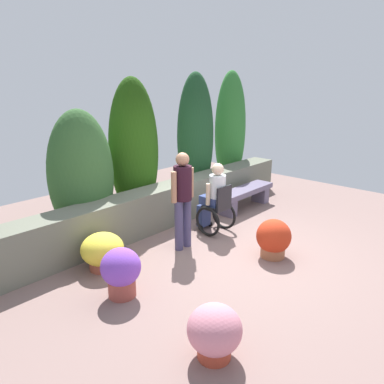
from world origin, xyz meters
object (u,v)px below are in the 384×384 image
flower_pot_purple_near (103,251)px  person_standing_companion (183,195)px  flower_pot_terracotta_by_wall (273,239)px  stone_bench (245,195)px  flower_pot_small_foreground (121,271)px  person_in_wheelchair (215,200)px  flower_pot_red_accent (214,332)px

flower_pot_purple_near → person_standing_companion: bearing=-16.2°
person_standing_companion → flower_pot_terracotta_by_wall: person_standing_companion is taller
stone_bench → person_standing_companion: size_ratio=0.99×
person_standing_companion → flower_pot_small_foreground: person_standing_companion is taller
stone_bench → person_standing_companion: person_standing_companion is taller
person_in_wheelchair → flower_pot_purple_near: bearing=159.9°
flower_pot_terracotta_by_wall → flower_pot_red_accent: 2.49m
person_standing_companion → flower_pot_red_accent: person_standing_companion is taller
person_standing_companion → flower_pot_terracotta_by_wall: (0.74, -1.30, -0.64)m
flower_pot_purple_near → flower_pot_terracotta_by_wall: size_ratio=1.02×
person_in_wheelchair → flower_pot_small_foreground: 2.55m
flower_pot_purple_near → person_in_wheelchair: bearing=-8.8°
stone_bench → flower_pot_purple_near: (-3.73, 0.01, -0.04)m
person_in_wheelchair → person_standing_companion: bearing=171.5°
stone_bench → flower_pot_small_foreground: 4.07m
flower_pot_purple_near → flower_pot_terracotta_by_wall: 2.68m
stone_bench → flower_pot_purple_near: bearing=-177.5°
person_standing_companion → flower_pot_purple_near: size_ratio=2.57×
person_standing_companion → flower_pot_terracotta_by_wall: size_ratio=2.61×
stone_bench → person_standing_companion: 2.50m
person_standing_companion → flower_pot_terracotta_by_wall: bearing=-48.6°
person_in_wheelchair → flower_pot_red_accent: (-2.54, -2.06, -0.33)m
flower_pot_purple_near → flower_pot_red_accent: size_ratio=1.09×
person_in_wheelchair → flower_pot_red_accent: bearing=-152.3°
person_in_wheelchair → flower_pot_purple_near: (-2.23, 0.35, -0.34)m
flower_pot_terracotta_by_wall → person_standing_companion: bearing=119.6°
flower_pot_purple_near → flower_pot_red_accent: bearing=-97.2°
flower_pot_red_accent → stone_bench: bearing=30.7°
flower_pot_purple_near → stone_bench: bearing=-0.2°
flower_pot_small_foreground → flower_pot_red_accent: bearing=-91.7°
person_standing_companion → flower_pot_purple_near: person_standing_companion is taller
stone_bench → flower_pot_red_accent: bearing=-146.6°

